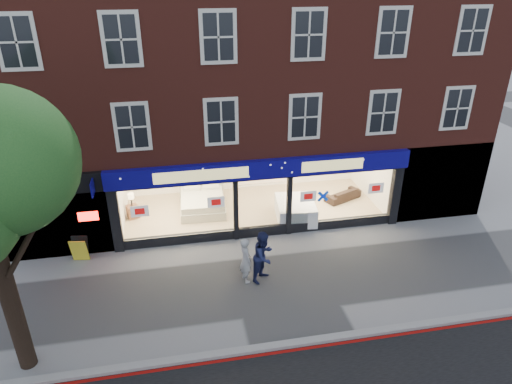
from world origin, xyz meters
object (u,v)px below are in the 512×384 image
object	(u,v)px
mattress_stack	(295,210)
a_board	(80,249)
sofa	(343,194)
display_bed	(202,201)
pedestrian_blue	(264,256)
pedestrian_grey	(246,260)

from	to	relation	value
mattress_stack	a_board	size ratio (longest dim) A/B	2.30
mattress_stack	sofa	world-z (taller)	mattress_stack
display_bed	pedestrian_blue	bearing A→B (deg)	-70.44
display_bed	sofa	bearing A→B (deg)	0.06
a_board	pedestrian_grey	size ratio (longest dim) A/B	0.56
a_board	display_bed	bearing A→B (deg)	40.95
pedestrian_grey	pedestrian_blue	xyz separation A→B (m)	(0.61, -0.04, 0.10)
mattress_stack	a_board	world-z (taller)	a_board
sofa	pedestrian_grey	bearing A→B (deg)	18.94
sofa	pedestrian_blue	xyz separation A→B (m)	(-4.73, -5.01, 0.56)
display_bed	pedestrian_grey	distance (m)	5.36
pedestrian_grey	a_board	bearing A→B (deg)	54.66
a_board	mattress_stack	bearing A→B (deg)	18.07
mattress_stack	pedestrian_grey	bearing A→B (deg)	-126.75
mattress_stack	pedestrian_grey	xyz separation A→B (m)	(-2.75, -3.68, 0.33)
sofa	display_bed	bearing A→B (deg)	-26.57
pedestrian_blue	mattress_stack	bearing A→B (deg)	14.56
sofa	pedestrian_grey	world-z (taller)	pedestrian_grey
a_board	pedestrian_blue	world-z (taller)	pedestrian_blue
mattress_stack	a_board	xyz separation A→B (m)	(-8.43, -1.35, -0.03)
mattress_stack	pedestrian_blue	xyz separation A→B (m)	(-2.14, -3.72, 0.43)
display_bed	pedestrian_blue	size ratio (longest dim) A/B	1.32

